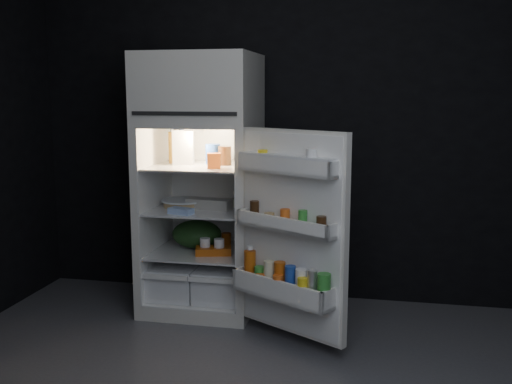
% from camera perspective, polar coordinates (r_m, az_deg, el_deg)
% --- Properties ---
extents(wall_back, '(4.00, 0.00, 2.70)m').
position_cam_1_polar(wall_back, '(4.38, 4.41, 7.22)').
color(wall_back, black).
rests_on(wall_back, ground).
extents(wall_front, '(4.00, 0.00, 2.70)m').
position_cam_1_polar(wall_front, '(1.11, -18.50, -0.01)').
color(wall_front, black).
rests_on(wall_front, ground).
extents(refrigerator, '(0.76, 0.71, 1.78)m').
position_cam_1_polar(refrigerator, '(4.18, -5.16, 1.67)').
color(refrigerator, silver).
rests_on(refrigerator, ground).
extents(fridge_door, '(0.72, 0.53, 1.22)m').
position_cam_1_polar(fridge_door, '(3.53, 3.25, -4.30)').
color(fridge_door, silver).
rests_on(fridge_door, ground).
extents(milk_jug, '(0.16, 0.16, 0.24)m').
position_cam_1_polar(milk_jug, '(4.19, -6.93, 4.27)').
color(milk_jug, white).
rests_on(milk_jug, refrigerator).
extents(mayo_jar, '(0.13, 0.13, 0.14)m').
position_cam_1_polar(mayo_jar, '(4.18, -4.13, 3.61)').
color(mayo_jar, '#1C419C').
rests_on(mayo_jar, refrigerator).
extents(jam_jar, '(0.10, 0.10, 0.13)m').
position_cam_1_polar(jam_jar, '(4.11, -2.98, 3.47)').
color(jam_jar, '#311D0D').
rests_on(jam_jar, refrigerator).
extents(amber_bottle, '(0.10, 0.10, 0.22)m').
position_cam_1_polar(amber_bottle, '(4.28, -7.82, 4.23)').
color(amber_bottle, '#C5831F').
rests_on(amber_bottle, refrigerator).
extents(small_carton, '(0.10, 0.09, 0.10)m').
position_cam_1_polar(small_carton, '(3.95, -4.04, 2.98)').
color(small_carton, '#DB5C19').
rests_on(small_carton, refrigerator).
extents(egg_carton, '(0.32, 0.16, 0.07)m').
position_cam_1_polar(egg_carton, '(4.14, -4.50, -1.13)').
color(egg_carton, '#99958B').
rests_on(egg_carton, refrigerator).
extents(pie, '(0.29, 0.29, 0.04)m').
position_cam_1_polar(pie, '(4.24, -6.92, -1.12)').
color(pie, '#A38656').
rests_on(pie, refrigerator).
extents(flat_package, '(0.18, 0.12, 0.04)m').
position_cam_1_polar(flat_package, '(3.99, -7.16, -1.80)').
color(flat_package, '#8BA7D7').
rests_on(flat_package, refrigerator).
extents(wrapped_pkg, '(0.14, 0.12, 0.05)m').
position_cam_1_polar(wrapped_pkg, '(4.22, -2.79, -1.03)').
color(wrapped_pkg, beige).
rests_on(wrapped_pkg, refrigerator).
extents(produce_bag, '(0.41, 0.37, 0.20)m').
position_cam_1_polar(produce_bag, '(4.29, -5.66, -4.01)').
color(produce_bag, '#193815').
rests_on(produce_bag, refrigerator).
extents(yogurt_tray, '(0.27, 0.19, 0.05)m').
position_cam_1_polar(yogurt_tray, '(4.12, -4.06, -5.59)').
color(yogurt_tray, '#B44F0F').
rests_on(yogurt_tray, refrigerator).
extents(small_can_red, '(0.08, 0.08, 0.09)m').
position_cam_1_polar(small_can_red, '(4.35, -2.86, -4.52)').
color(small_can_red, '#B44F0F').
rests_on(small_can_red, refrigerator).
extents(small_can_silver, '(0.08, 0.08, 0.09)m').
position_cam_1_polar(small_can_silver, '(4.27, -1.18, -4.77)').
color(small_can_silver, silver).
rests_on(small_can_silver, refrigerator).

